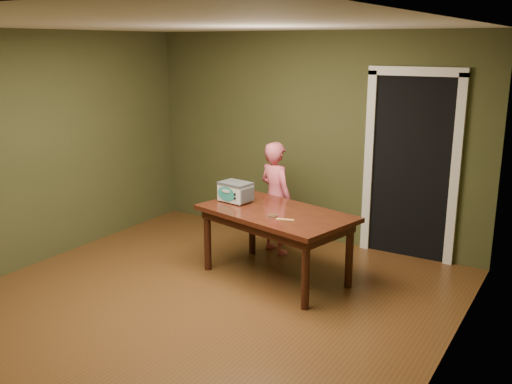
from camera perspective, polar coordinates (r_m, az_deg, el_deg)
floor at (r=5.55m, az=-6.56°, el=-11.65°), size 5.00×5.00×0.00m
room_shell at (r=5.03m, az=-7.13°, el=6.06°), size 4.52×5.02×2.61m
doorway at (r=7.06m, az=15.90°, el=2.71°), size 1.10×0.66×2.25m
dining_table at (r=5.99m, az=2.01°, el=-2.83°), size 1.76×1.24×0.75m
toy_oven at (r=6.28m, az=-2.07°, el=0.08°), size 0.39×0.29×0.22m
baking_pan at (r=5.76m, az=1.68°, el=-2.36°), size 0.10×0.10×0.02m
spatula at (r=5.67m, az=2.93°, el=-2.76°), size 0.18×0.08×0.01m
child at (r=6.75m, az=1.98°, el=-0.60°), size 0.57×0.48×1.35m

